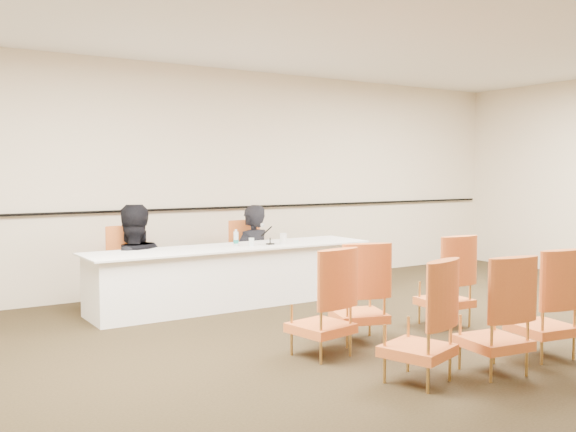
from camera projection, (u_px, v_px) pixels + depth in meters
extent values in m
plane|color=black|center=(439.00, 354.00, 5.60)|extent=(10.00, 10.00, 0.00)
plane|color=silver|center=(445.00, 5.00, 5.40)|extent=(10.00, 10.00, 0.00)
cube|color=beige|center=(227.00, 179.00, 8.86)|extent=(10.00, 0.04, 3.00)
cube|color=black|center=(229.00, 208.00, 8.85)|extent=(9.80, 0.04, 0.03)
imported|color=black|center=(252.00, 267.00, 8.42)|extent=(0.68, 0.54, 1.63)
imported|color=black|center=(132.00, 280.00, 7.54)|extent=(0.91, 0.74, 1.79)
cube|color=silver|center=(271.00, 244.00, 7.83)|extent=(0.30, 0.22, 0.00)
cylinder|color=silver|center=(251.00, 242.00, 7.67)|extent=(0.07, 0.07, 0.10)
cylinder|color=silver|center=(283.00, 239.00, 7.85)|extent=(0.11, 0.11, 0.14)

